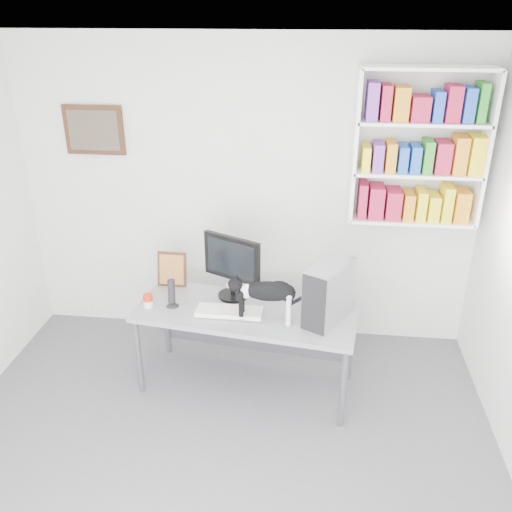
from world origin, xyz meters
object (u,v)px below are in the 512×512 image
bookshelf (419,148)px  soup_can (148,301)px  pc_tower (329,292)px  speaker (172,293)px  desk (246,349)px  monitor (232,267)px  leaning_print (172,268)px  keyboard (229,311)px  cat (267,301)px

bookshelf → soup_can: bearing=-159.7°
pc_tower → speaker: bearing=-153.9°
bookshelf → pc_tower: 1.37m
desk → speaker: speaker is taller
monitor → leaning_print: size_ratio=1.78×
monitor → pc_tower: monitor is taller
bookshelf → desk: (-1.29, -0.74, -1.49)m
keyboard → soup_can: size_ratio=4.64×
monitor → speaker: size_ratio=2.27×
leaning_print → cat: bearing=-29.2°
desk → cat: size_ratio=3.01×
bookshelf → monitor: 1.75m
desk → monitor: size_ratio=3.16×
speaker → leaning_print: size_ratio=0.79×
bookshelf → keyboard: bearing=-150.7°
pc_tower → cat: (-0.45, -0.09, -0.05)m
pc_tower → soup_can: (-1.40, 0.02, -0.17)m
speaker → soup_can: bearing=-175.2°
desk → leaning_print: 0.92m
soup_can → cat: cat is taller
soup_can → desk: bearing=1.9°
keyboard → monitor: bearing=93.1°
bookshelf → keyboard: 1.97m
cat → monitor: bearing=130.9°
bookshelf → cat: bearing=-141.8°
cat → speaker: bearing=168.6°
soup_can → cat: 0.96m
keyboard → speaker: speaker is taller
keyboard → cat: 0.35m
speaker → leaning_print: (-0.09, 0.35, 0.03)m
bookshelf → desk: 2.10m
desk → keyboard: bearing=-147.4°
pc_tower → speaker: pc_tower is taller
soup_can → cat: bearing=-6.8°
pc_tower → leaning_print: bearing=-168.7°
monitor → leaning_print: (-0.54, 0.15, -0.12)m
desk → pc_tower: size_ratio=3.76×
bookshelf → leaning_print: size_ratio=4.08×
bookshelf → soup_can: bookshelf is taller
leaning_print → pc_tower: bearing=-16.1°
bookshelf → cat: 1.71m
pc_tower → cat: 0.46m
pc_tower → cat: bearing=-139.9°
monitor → keyboard: monitor is taller
monitor → leaning_print: bearing=-169.4°
monitor → soup_can: (-0.64, -0.24, -0.22)m
desk → soup_can: 0.87m
pc_tower → soup_can: pc_tower is taller
monitor → soup_can: monitor is taller
pc_tower → leaning_print: pc_tower is taller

